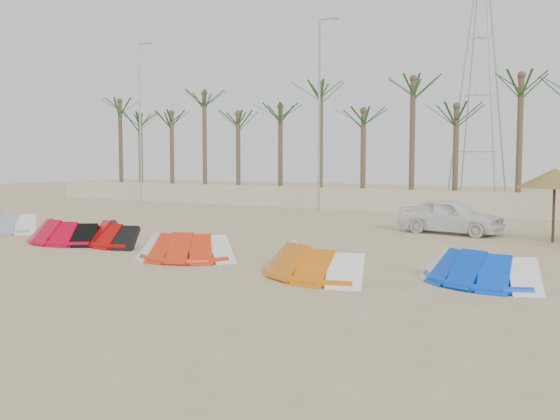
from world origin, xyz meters
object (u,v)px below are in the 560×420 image
Objects in this scene: kite_red_mid at (119,232)px; kite_blue at (480,267)px; parasol_left at (555,178)px; car at (451,216)px; kite_red_right at (191,246)px; kite_orange at (316,259)px; kite_red_left at (69,231)px; kite_grey at (10,221)px.

kite_red_mid is 1.09× the size of kite_blue.
parasol_left is 4.33m from car.
kite_red_mid is 4.67m from kite_red_right.
kite_orange is at bearing -112.43° from parasol_left.
car reaches higher than kite_red_left.
parasol_left reaches higher than kite_blue.
kite_orange is at bearing -10.31° from kite_red_mid.
kite_red_mid is at bearing 162.61° from kite_red_right.
car is (-3.95, 0.73, -1.62)m from parasol_left.
car is at bearing 169.50° from parasol_left.
kite_red_left and kite_orange have the same top height.
kite_red_left is at bearing -179.78° from kite_blue.
kite_red_left is at bearing 139.59° from car.
parasol_left is (0.33, 9.12, 1.91)m from kite_blue.
kite_red_mid and kite_red_right have the same top height.
kite_red_left and kite_blue have the same top height.
car is at bearing 29.27° from kite_grey.
kite_red_right is at bearing -130.56° from parasol_left.
kite_red_left is (4.85, -0.99, 0.00)m from kite_grey.
kite_red_right is 1.22× the size of parasol_left.
kite_grey is 6.84m from kite_red_mid.
kite_grey is at bearing 176.32° from kite_red_mid.
kite_orange is (15.64, -2.04, 0.00)m from kite_grey.
car is (15.92, 8.92, 0.29)m from kite_grey.
kite_grey and kite_red_right have the same top height.
kite_red_mid is at bearing -146.51° from parasol_left.
kite_orange is (4.36, -0.21, 0.01)m from kite_red_right.
kite_red_mid is 1.38× the size of parasol_left.
car reaches higher than kite_grey.
kite_grey is 21.57m from parasol_left.
kite_grey is at bearing -157.60° from parasol_left.
kite_orange is 1.21× the size of kite_blue.
kite_grey and kite_red_mid have the same top height.
car is at bearing 88.56° from kite_orange.
kite_grey is 0.85× the size of kite_orange.
kite_red_left is 1.39× the size of parasol_left.
kite_blue is (14.68, 0.06, -0.00)m from kite_red_left.
parasol_left is (4.22, 10.23, 1.91)m from kite_orange.
parasol_left is at bearing 49.44° from kite_red_right.
kite_red_mid and kite_orange have the same top height.
kite_grey is 0.84× the size of car.
kite_blue is 10.50m from car.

